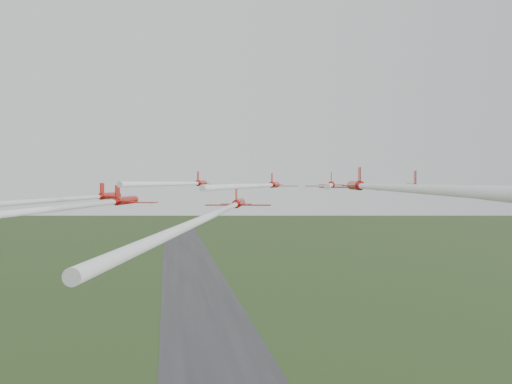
{
  "coord_description": "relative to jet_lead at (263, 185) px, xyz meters",
  "views": [
    {
      "loc": [
        -16.48,
        -86.27,
        58.68
      ],
      "look_at": [
        -2.15,
        4.27,
        57.1
      ],
      "focal_mm": 40.0,
      "sensor_mm": 36.0,
      "label": 1
    }
  ],
  "objects": [
    {
      "name": "jet_row4_right",
      "position": [
        2.74,
        -44.91,
        0.11
      ],
      "size": [
        15.66,
        58.7,
        2.58
      ],
      "rotation": [
        0.0,
        0.0,
        -0.21
      ],
      "color": "red"
    },
    {
      "name": "jet_row3_right",
      "position": [
        11.79,
        -37.5,
        -0.31
      ],
      "size": [
        24.62,
        67.72,
        2.91
      ],
      "rotation": [
        0.0,
        0.0,
        -0.31
      ],
      "color": "red"
    },
    {
      "name": "jet_row3_left",
      "position": [
        -28.49,
        -20.26,
        -1.59
      ],
      "size": [
        17.32,
        60.8,
        2.49
      ],
      "rotation": [
        0.0,
        0.0,
        -0.23
      ],
      "color": "red"
    },
    {
      "name": "runway",
      "position": [
        0.34,
        191.97,
        -58.14
      ],
      "size": [
        38.0,
        900.0,
        0.04
      ],
      "primitive_type": "cube",
      "color": "#373739",
      "rests_on": "ground"
    },
    {
      "name": "jet_row2_left",
      "position": [
        -12.83,
        -6.93,
        0.34
      ],
      "size": [
        14.68,
        53.98,
        2.48
      ],
      "rotation": [
        0.0,
        0.0,
        -0.21
      ],
      "color": "red"
    },
    {
      "name": "jet_row2_right",
      "position": [
        8.86,
        -9.84,
        0.07
      ],
      "size": [
        17.07,
        46.36,
        2.66
      ],
      "rotation": [
        0.0,
        0.0,
        -0.3
      ],
      "color": "red"
    },
    {
      "name": "jet_lead",
      "position": [
        0.0,
        0.0,
        0.0
      ],
      "size": [
        22.9,
        64.07,
        2.86
      ],
      "rotation": [
        0.0,
        0.0,
        -0.3
      ],
      "color": "red"
    },
    {
      "name": "jet_row4_left",
      "position": [
        -23.27,
        -27.68,
        -1.86
      ],
      "size": [
        12.73,
        42.61,
        2.51
      ],
      "rotation": [
        0.0,
        0.0,
        -0.22
      ],
      "color": "red"
    },
    {
      "name": "jet_row3_mid",
      "position": [
        -9.7,
        -31.34,
        -2.5
      ],
      "size": [
        18.33,
        68.97,
        2.8
      ],
      "rotation": [
        0.0,
        0.0,
        -0.21
      ],
      "color": "red"
    }
  ]
}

